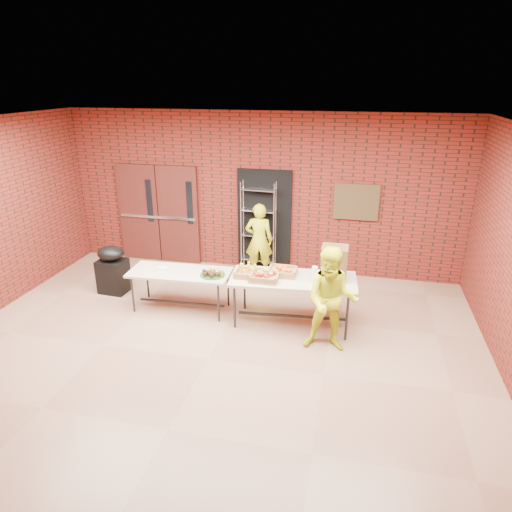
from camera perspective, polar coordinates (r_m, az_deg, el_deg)
The scene contains 19 objects.
room at distance 6.00m, azimuth -6.63°, elevation 0.07°, with size 8.08×7.08×3.28m.
double_doors at distance 10.00m, azimuth -12.03°, elevation 5.15°, with size 1.78×0.12×2.10m.
dark_doorway at distance 9.31m, azimuth 1.04°, elevation 4.41°, with size 1.10×0.06×2.10m, color black.
bronze_plaque at distance 8.99m, azimuth 12.42°, elevation 6.60°, with size 0.85×0.04×0.70m, color #46341C.
wire_rack at distance 9.24m, azimuth 0.29°, elevation 3.56°, with size 0.69×0.23×1.88m, color #BCBBC3, non-canonical shape.
table_left at distance 7.86m, azimuth -9.49°, elevation -2.31°, with size 1.75×0.79×0.71m.
table_right at distance 7.27m, azimuth 4.66°, elevation -3.25°, with size 2.04×0.98×0.81m.
basket_bananas at distance 7.25m, azimuth -0.96°, elevation -2.16°, with size 0.41×0.32×0.13m.
basket_oranges at distance 7.32m, azimuth 3.32°, elevation -1.92°, with size 0.45×0.35×0.14m.
basket_apples at distance 7.11m, azimuth 1.05°, elevation -2.63°, with size 0.43×0.34×0.14m.
muffin_tray at distance 7.60m, azimuth -5.46°, elevation -2.09°, with size 0.42×0.42×0.10m.
napkin_box at distance 7.93m, azimuth -11.64°, elevation -1.59°, with size 0.17×0.11×0.06m, color white.
coffee_dispenser at distance 7.21m, azimuth 9.74°, elevation -0.82°, with size 0.40×0.36×0.53m, color #50321B.
cup_stack_front at distance 7.06m, azimuth 7.33°, elevation -2.35°, with size 0.09×0.09×0.27m, color white.
cup_stack_mid at distance 6.98m, azimuth 7.88°, elevation -2.79°, with size 0.08×0.08×0.23m, color white.
cup_stack_back at distance 7.14m, azimuth 7.33°, elevation -2.25°, with size 0.07×0.07×0.22m, color white.
covered_grill at distance 8.87m, azimuth -17.49°, elevation -1.59°, with size 0.53×0.45×0.91m.
volunteer_woman at distance 9.08m, azimuth 0.38°, elevation 1.98°, with size 0.55×0.36×1.50m, color #D4E018.
volunteer_man at distance 6.65m, azimuth 9.43°, elevation -5.48°, with size 0.77×0.60×1.59m, color #D4E018.
Camera 1 is at (1.90, -5.27, 3.77)m, focal length 32.00 mm.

